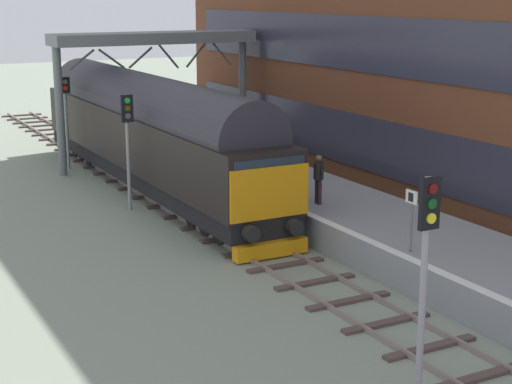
{
  "coord_description": "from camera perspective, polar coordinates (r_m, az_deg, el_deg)",
  "views": [
    {
      "loc": [
        -11.53,
        -24.54,
        7.84
      ],
      "look_at": [
        0.2,
        -2.66,
        1.76
      ],
      "focal_mm": 57.46,
      "sensor_mm": 36.0,
      "label": 1
    }
  ],
  "objects": [
    {
      "name": "signal_post_near",
      "position": [
        15.77,
        11.71,
        -4.74
      ],
      "size": [
        0.44,
        0.22,
        4.54
      ],
      "color": "gray",
      "rests_on": "ground"
    },
    {
      "name": "ground_plane",
      "position": [
        28.22,
        -2.92,
        -2.38
      ],
      "size": [
        140.0,
        140.0,
        0.0
      ],
      "primitive_type": "plane",
      "color": "gray",
      "rests_on": "ground"
    },
    {
      "name": "signal_post_far",
      "position": [
        37.81,
        -13.09,
        5.46
      ],
      "size": [
        0.44,
        0.22,
        4.16
      ],
      "color": "gray",
      "rests_on": "ground"
    },
    {
      "name": "track_main",
      "position": [
        28.21,
        -2.92,
        -2.27
      ],
      "size": [
        2.5,
        60.0,
        0.15
      ],
      "color": "gray",
      "rests_on": "ground"
    },
    {
      "name": "overhead_footbridge",
      "position": [
        37.61,
        -7.08,
        9.98
      ],
      "size": [
        9.3,
        2.0,
        6.08
      ],
      "color": "slate",
      "rests_on": "ground"
    },
    {
      "name": "signal_post_mid",
      "position": [
        30.04,
        -8.92,
        3.85
      ],
      "size": [
        0.44,
        0.22,
        4.26
      ],
      "color": "gray",
      "rests_on": "ground"
    },
    {
      "name": "station_platform",
      "position": [
        29.75,
        3.35,
        -0.54
      ],
      "size": [
        4.0,
        44.0,
        1.01
      ],
      "color": "gray",
      "rests_on": "ground"
    },
    {
      "name": "platform_number_sign",
      "position": [
        22.28,
        10.77,
        -1.28
      ],
      "size": [
        0.1,
        0.44,
        1.7
      ],
      "color": "slate",
      "rests_on": "station_platform"
    },
    {
      "name": "diesel_locomotive",
      "position": [
        33.15,
        -7.48,
        4.36
      ],
      "size": [
        2.74,
        20.37,
        4.68
      ],
      "color": "black",
      "rests_on": "ground"
    },
    {
      "name": "waiting_passenger",
      "position": [
        26.98,
        4.38,
        1.21
      ],
      "size": [
        0.35,
        0.51,
        1.64
      ],
      "rotation": [
        0.0,
        0.0,
        1.55
      ],
      "color": "#372735",
      "rests_on": "station_platform"
    }
  ]
}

